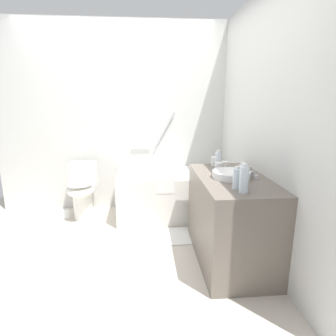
% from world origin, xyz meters
% --- Properties ---
extents(ground_plane, '(3.87, 3.87, 0.00)m').
position_xyz_m(ground_plane, '(0.00, 0.00, 0.00)').
color(ground_plane, beige).
extents(wall_back_tiled, '(3.27, 0.10, 2.51)m').
position_xyz_m(wall_back_tiled, '(0.00, 1.25, 1.26)').
color(wall_back_tiled, silver).
rests_on(wall_back_tiled, ground_plane).
extents(wall_right_mirror, '(0.10, 2.80, 2.51)m').
position_xyz_m(wall_right_mirror, '(1.49, 0.00, 1.26)').
color(wall_right_mirror, silver).
rests_on(wall_right_mirror, ground_plane).
extents(bathtub, '(1.42, 0.75, 1.35)m').
position_xyz_m(bathtub, '(0.69, 0.82, 0.32)').
color(bathtub, silver).
rests_on(bathtub, ground_plane).
extents(toilet, '(0.34, 0.50, 0.72)m').
position_xyz_m(toilet, '(-0.48, 0.86, 0.38)').
color(toilet, white).
rests_on(toilet, ground_plane).
extents(vanity_counter, '(0.62, 1.14, 0.82)m').
position_xyz_m(vanity_counter, '(1.13, -0.27, 0.41)').
color(vanity_counter, '#6B6056').
rests_on(vanity_counter, ground_plane).
extents(sink_basin, '(0.34, 0.34, 0.06)m').
position_xyz_m(sink_basin, '(1.11, -0.28, 0.85)').
color(sink_basin, white).
rests_on(sink_basin, vanity_counter).
extents(sink_faucet, '(0.11, 0.15, 0.06)m').
position_xyz_m(sink_faucet, '(1.31, -0.28, 0.85)').
color(sink_faucet, silver).
rests_on(sink_faucet, vanity_counter).
extents(water_bottle_0, '(0.06, 0.06, 0.20)m').
position_xyz_m(water_bottle_0, '(1.12, -0.53, 0.92)').
color(water_bottle_0, silver).
rests_on(water_bottle_0, vanity_counter).
extents(water_bottle_1, '(0.07, 0.07, 0.23)m').
position_xyz_m(water_bottle_1, '(1.07, -0.68, 0.93)').
color(water_bottle_1, silver).
rests_on(water_bottle_1, vanity_counter).
extents(water_bottle_2, '(0.06, 0.06, 0.19)m').
position_xyz_m(water_bottle_2, '(1.05, -0.59, 0.91)').
color(water_bottle_2, silver).
rests_on(water_bottle_2, vanity_counter).
extents(water_bottle_3, '(0.06, 0.06, 0.19)m').
position_xyz_m(water_bottle_3, '(1.08, 0.09, 0.91)').
color(water_bottle_3, silver).
rests_on(water_bottle_3, vanity_counter).
extents(drinking_glass_0, '(0.08, 0.08, 0.09)m').
position_xyz_m(drinking_glass_0, '(1.06, -0.03, 0.87)').
color(drinking_glass_0, white).
rests_on(drinking_glass_0, vanity_counter).
extents(drinking_glass_1, '(0.07, 0.07, 0.10)m').
position_xyz_m(drinking_glass_1, '(1.07, 0.20, 0.87)').
color(drinking_glass_1, white).
rests_on(drinking_glass_1, vanity_counter).
extents(drinking_glass_2, '(0.07, 0.07, 0.09)m').
position_xyz_m(drinking_glass_2, '(1.13, 0.02, 0.87)').
color(drinking_glass_2, white).
rests_on(drinking_glass_2, vanity_counter).
extents(bath_mat, '(0.61, 0.41, 0.01)m').
position_xyz_m(bath_mat, '(0.86, 0.21, 0.01)').
color(bath_mat, white).
rests_on(bath_mat, ground_plane).
extents(toilet_paper_roll, '(0.11, 0.11, 0.10)m').
position_xyz_m(toilet_paper_roll, '(-0.72, 0.85, 0.05)').
color(toilet_paper_roll, white).
rests_on(toilet_paper_roll, ground_plane).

